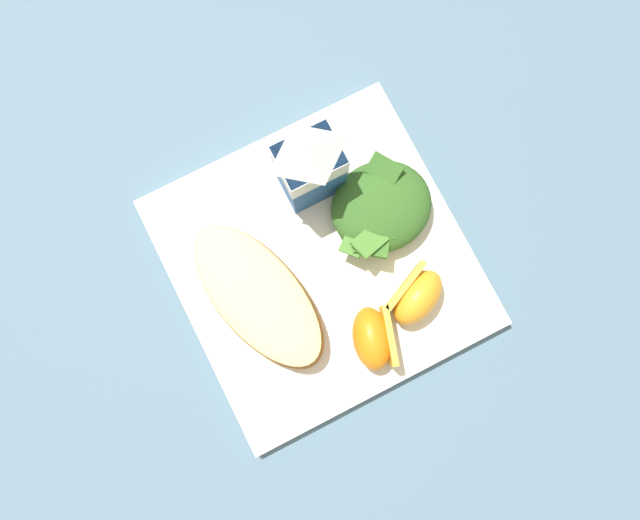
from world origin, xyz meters
The scene contains 7 objects.
ground centered at (0.00, 0.00, 0.00)m, with size 3.00×3.00×0.00m, color slate.
white_plate centered at (0.00, 0.00, 0.01)m, with size 0.28×0.28×0.02m, color white.
cheesy_pizza_bread centered at (-0.07, -0.01, 0.03)m, with size 0.12×0.18×0.04m.
green_salad_pile centered at (0.08, 0.02, 0.04)m, with size 0.11×0.10×0.04m.
milk_carton centered at (0.03, 0.08, 0.08)m, with size 0.06×0.04×0.11m.
orange_wedge_front centered at (0.01, -0.09, 0.04)m, with size 0.05×0.07×0.04m.
orange_wedge_middle centered at (0.07, -0.07, 0.04)m, with size 0.07×0.06×0.04m.
Camera 1 is at (-0.04, -0.07, 0.61)m, focal length 33.83 mm.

